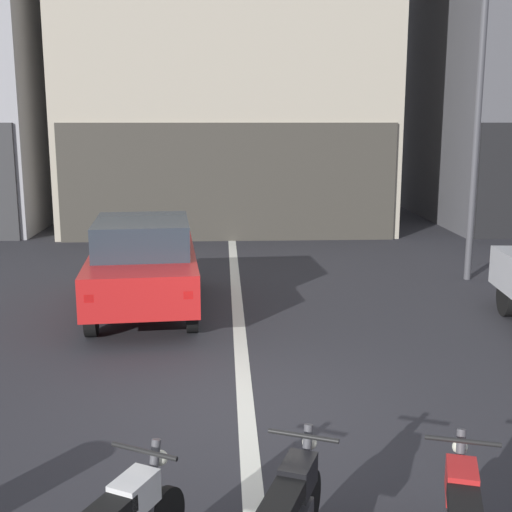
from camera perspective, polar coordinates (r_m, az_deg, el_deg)
ground_plane at (r=7.95m, az=-0.87°, el=-12.91°), size 120.00×120.00×0.00m
lane_centre_line at (r=13.64m, az=-1.76°, el=-2.36°), size 0.20×18.00×0.01m
car_red_crossing_near at (r=11.65m, az=-9.61°, el=-0.50°), size 2.09×4.23×1.64m
street_lamp at (r=14.34m, az=18.60°, el=14.05°), size 0.36×0.36×6.63m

